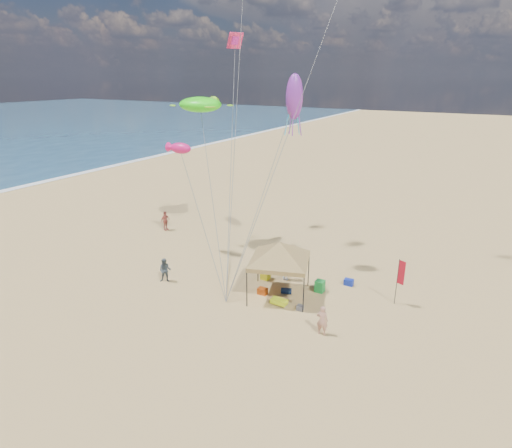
{
  "coord_description": "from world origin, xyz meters",
  "views": [
    {
      "loc": [
        11.36,
        -16.84,
        12.06
      ],
      "look_at": [
        0.0,
        3.0,
        4.0
      ],
      "focal_mm": 29.81,
      "sensor_mm": 36.0,
      "label": 1
    }
  ],
  "objects_px": {
    "feather_flag": "(400,275)",
    "person_far_a": "(165,221)",
    "canopy_tent": "(280,244)",
    "person_near_a": "(322,320)",
    "cooler_blue": "(349,282)",
    "person_near_b": "(165,270)",
    "person_near_c": "(286,267)",
    "chair_yellow": "(265,274)",
    "beach_cart": "(279,301)",
    "chair_green": "(320,286)",
    "cooler_red": "(263,291)"
  },
  "relations": [
    {
      "from": "person_near_b",
      "to": "person_far_a",
      "type": "xyz_separation_m",
      "value": [
        -6.18,
        7.07,
        0.04
      ]
    },
    {
      "from": "feather_flag",
      "to": "cooler_blue",
      "type": "xyz_separation_m",
      "value": [
        -3.06,
        0.94,
        -1.64
      ]
    },
    {
      "from": "beach_cart",
      "to": "person_near_c",
      "type": "bearing_deg",
      "value": 109.05
    },
    {
      "from": "canopy_tent",
      "to": "person_far_a",
      "type": "height_order",
      "value": "canopy_tent"
    },
    {
      "from": "person_near_a",
      "to": "person_near_b",
      "type": "bearing_deg",
      "value": -10.08
    },
    {
      "from": "cooler_blue",
      "to": "canopy_tent",
      "type": "bearing_deg",
      "value": -133.47
    },
    {
      "from": "cooler_blue",
      "to": "cooler_red",
      "type": "bearing_deg",
      "value": -138.03
    },
    {
      "from": "cooler_red",
      "to": "cooler_blue",
      "type": "distance_m",
      "value": 5.36
    },
    {
      "from": "person_near_a",
      "to": "person_far_a",
      "type": "bearing_deg",
      "value": -31.84
    },
    {
      "from": "feather_flag",
      "to": "beach_cart",
      "type": "xyz_separation_m",
      "value": [
        -5.67,
        -3.24,
        -1.63
      ]
    },
    {
      "from": "canopy_tent",
      "to": "cooler_red",
      "type": "relative_size",
      "value": 10.97
    },
    {
      "from": "feather_flag",
      "to": "chair_yellow",
      "type": "height_order",
      "value": "feather_flag"
    },
    {
      "from": "feather_flag",
      "to": "chair_yellow",
      "type": "distance_m",
      "value": 8.02
    },
    {
      "from": "cooler_red",
      "to": "person_near_a",
      "type": "distance_m",
      "value": 4.97
    },
    {
      "from": "feather_flag",
      "to": "beach_cart",
      "type": "distance_m",
      "value": 6.73
    },
    {
      "from": "feather_flag",
      "to": "beach_cart",
      "type": "height_order",
      "value": "feather_flag"
    },
    {
      "from": "feather_flag",
      "to": "person_near_a",
      "type": "relative_size",
      "value": 1.75
    },
    {
      "from": "person_near_c",
      "to": "cooler_red",
      "type": "bearing_deg",
      "value": 86.32
    },
    {
      "from": "feather_flag",
      "to": "person_far_a",
      "type": "relative_size",
      "value": 1.7
    },
    {
      "from": "cooler_blue",
      "to": "chair_green",
      "type": "distance_m",
      "value": 2.05
    },
    {
      "from": "beach_cart",
      "to": "person_near_b",
      "type": "bearing_deg",
      "value": -172.38
    },
    {
      "from": "beach_cart",
      "to": "canopy_tent",
      "type": "bearing_deg",
      "value": 117.54
    },
    {
      "from": "person_near_a",
      "to": "person_near_b",
      "type": "relative_size",
      "value": 1.02
    },
    {
      "from": "beach_cart",
      "to": "person_near_c",
      "type": "relative_size",
      "value": 0.51
    },
    {
      "from": "cooler_blue",
      "to": "person_near_c",
      "type": "xyz_separation_m",
      "value": [
        -3.62,
        -1.24,
        0.69
      ]
    },
    {
      "from": "cooler_blue",
      "to": "person_near_b",
      "type": "distance_m",
      "value": 11.2
    },
    {
      "from": "chair_green",
      "to": "person_near_c",
      "type": "height_order",
      "value": "person_near_c"
    },
    {
      "from": "cooler_red",
      "to": "beach_cart",
      "type": "height_order",
      "value": "cooler_red"
    },
    {
      "from": "cooler_red",
      "to": "person_far_a",
      "type": "xyz_separation_m",
      "value": [
        -12.12,
        5.5,
        0.61
      ]
    },
    {
      "from": "cooler_red",
      "to": "chair_green",
      "type": "xyz_separation_m",
      "value": [
        2.76,
        1.95,
        0.16
      ]
    },
    {
      "from": "canopy_tent",
      "to": "person_near_c",
      "type": "height_order",
      "value": "canopy_tent"
    },
    {
      "from": "canopy_tent",
      "to": "person_far_a",
      "type": "relative_size",
      "value": 3.7
    },
    {
      "from": "beach_cart",
      "to": "person_far_a",
      "type": "bearing_deg",
      "value": 155.71
    },
    {
      "from": "person_near_a",
      "to": "person_far_a",
      "type": "xyz_separation_m",
      "value": [
        -16.6,
        7.58,
        0.02
      ]
    },
    {
      "from": "chair_yellow",
      "to": "person_far_a",
      "type": "distance_m",
      "value": 11.93
    },
    {
      "from": "cooler_red",
      "to": "person_near_b",
      "type": "relative_size",
      "value": 0.35
    },
    {
      "from": "chair_yellow",
      "to": "person_near_a",
      "type": "height_order",
      "value": "person_near_a"
    },
    {
      "from": "feather_flag",
      "to": "person_far_a",
      "type": "bearing_deg",
      "value": 171.55
    },
    {
      "from": "feather_flag",
      "to": "person_near_a",
      "type": "distance_m",
      "value": 5.49
    },
    {
      "from": "chair_yellow",
      "to": "person_near_a",
      "type": "relative_size",
      "value": 0.45
    },
    {
      "from": "feather_flag",
      "to": "chair_green",
      "type": "relative_size",
      "value": 3.88
    },
    {
      "from": "feather_flag",
      "to": "chair_yellow",
      "type": "bearing_deg",
      "value": -173.79
    },
    {
      "from": "person_near_a",
      "to": "person_far_a",
      "type": "distance_m",
      "value": 18.25
    },
    {
      "from": "canopy_tent",
      "to": "feather_flag",
      "type": "height_order",
      "value": "canopy_tent"
    },
    {
      "from": "person_near_b",
      "to": "person_near_c",
      "type": "distance_m",
      "value": 7.42
    },
    {
      "from": "chair_green",
      "to": "person_near_a",
      "type": "height_order",
      "value": "person_near_a"
    },
    {
      "from": "chair_yellow",
      "to": "cooler_red",
      "type": "bearing_deg",
      "value": -66.33
    },
    {
      "from": "person_near_b",
      "to": "person_far_a",
      "type": "relative_size",
      "value": 0.95
    },
    {
      "from": "person_far_a",
      "to": "canopy_tent",
      "type": "bearing_deg",
      "value": -105.78
    },
    {
      "from": "feather_flag",
      "to": "canopy_tent",
      "type": "bearing_deg",
      "value": -159.32
    }
  ]
}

